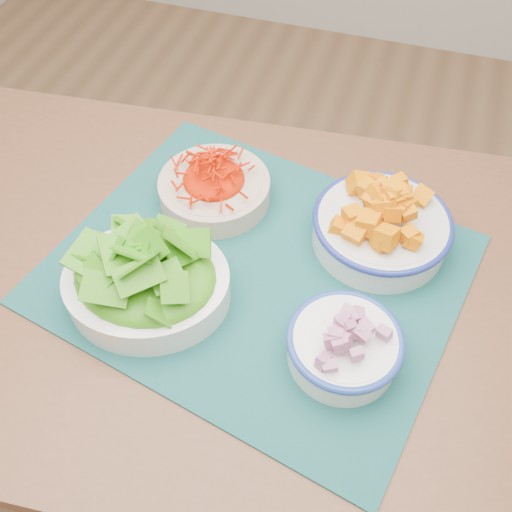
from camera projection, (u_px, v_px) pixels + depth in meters
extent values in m
plane|color=#A97B51|center=(201.00, 424.00, 1.50)|extent=(4.00, 4.00, 0.00)
cube|color=brown|center=(217.00, 282.00, 0.89)|extent=(1.19, 0.85, 0.04)
cylinder|color=brown|center=(65.00, 237.00, 1.44)|extent=(0.06, 0.06, 0.71)
cylinder|color=brown|center=(471.00, 308.00, 1.31)|extent=(0.06, 0.06, 0.71)
cube|color=#0C3334|center=(256.00, 269.00, 0.88)|extent=(0.68, 0.60, 0.00)
cylinder|color=beige|center=(215.00, 190.00, 0.95)|extent=(0.22, 0.22, 0.04)
ellipsoid|color=red|center=(213.00, 174.00, 0.92)|extent=(0.16, 0.16, 0.03)
cylinder|color=silver|center=(380.00, 230.00, 0.89)|extent=(0.22, 0.22, 0.05)
torus|color=navy|center=(383.00, 221.00, 0.87)|extent=(0.22, 0.22, 0.01)
ellipsoid|color=orange|center=(386.00, 206.00, 0.85)|extent=(0.18, 0.18, 0.06)
ellipsoid|color=#217508|center=(142.00, 264.00, 0.78)|extent=(0.21, 0.18, 0.06)
cylinder|color=white|center=(343.00, 348.00, 0.76)|extent=(0.15, 0.15, 0.05)
torus|color=#213E9A|center=(345.00, 340.00, 0.74)|extent=(0.16, 0.16, 0.01)
ellipsoid|color=maroon|center=(347.00, 333.00, 0.73)|extent=(0.13, 0.13, 0.03)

